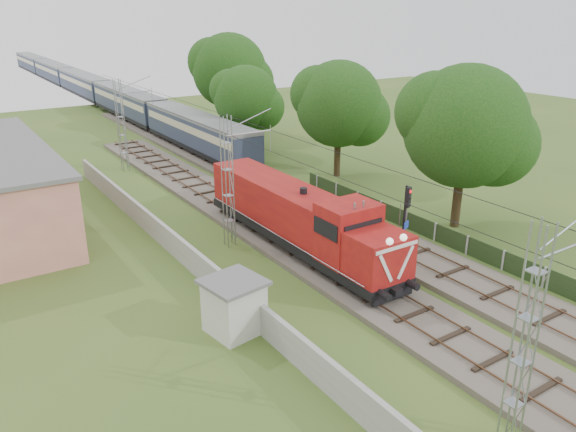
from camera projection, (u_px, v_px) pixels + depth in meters
ground at (404, 315)px, 26.75m from camera, size 140.00×140.00×0.00m
track_main at (317, 259)px, 32.16m from camera, size 4.20×70.00×0.45m
track_side at (272, 187)px, 44.91m from camera, size 4.20×80.00×0.45m
catenary at (229, 182)px, 33.20m from camera, size 3.31×70.00×8.00m
boundary_wall at (176, 246)px, 32.54m from camera, size 0.25×40.00×1.50m
fence at (467, 245)px, 33.00m from camera, size 0.12×32.00×1.20m
locomotive at (299, 217)px, 32.96m from camera, size 2.92×16.65×4.23m
coach_rake at (84, 83)px, 88.15m from camera, size 2.82×105.57×3.26m
signal_post at (406, 214)px, 29.80m from camera, size 0.53×0.43×5.00m
relay_hut at (234, 306)px, 24.98m from camera, size 2.81×2.81×2.54m
tree_a at (466, 128)px, 35.25m from camera, size 8.19×7.80×10.61m
tree_b at (340, 105)px, 46.60m from camera, size 7.54×7.18×9.77m
tree_c at (247, 99)px, 54.53m from camera, size 6.61×6.29×8.57m
tree_d at (230, 72)px, 62.25m from camera, size 8.63×8.22×11.18m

